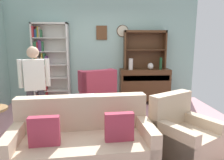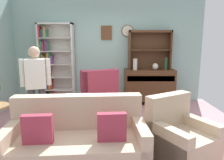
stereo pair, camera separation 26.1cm
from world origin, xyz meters
TOP-DOWN VIEW (x-y plane):
  - ground_plane at (0.00, 0.00)m, footprint 5.40×4.60m
  - wall_back at (0.00, 2.13)m, footprint 5.00×0.09m
  - area_rug at (0.20, -0.30)m, footprint 2.71×1.93m
  - bookshelf at (-1.43, 1.94)m, footprint 0.90×0.30m
  - sideboard at (1.08, 1.86)m, footprint 1.30×0.45m
  - sideboard_hutch at (1.08, 1.97)m, footprint 1.10×0.26m
  - vase_tall at (0.69, 1.78)m, footprint 0.11×0.11m
  - vase_round at (1.21, 1.79)m, footprint 0.15×0.15m
  - bottle_wine at (1.47, 1.77)m, footprint 0.07×0.07m
  - couch_floral at (-0.36, -0.96)m, footprint 1.86×0.98m
  - armchair_floral at (1.07, -0.77)m, footprint 1.04×1.05m
  - wingback_chair at (-0.22, 0.97)m, footprint 1.01×1.02m
  - potted_plant_small at (-1.46, -0.15)m, footprint 0.25×0.25m
  - person_reading at (-1.25, 0.10)m, footprint 0.52×0.29m
  - coffee_table at (-0.31, -0.14)m, footprint 0.80×0.50m
  - book_stack at (-0.26, -0.14)m, footprint 0.21×0.14m

SIDE VIEW (x-z plane):
  - ground_plane at x=0.00m, z-range -0.02..0.00m
  - area_rug at x=0.20m, z-range 0.00..0.01m
  - potted_plant_small at x=-1.46m, z-range 0.03..0.38m
  - armchair_floral at x=1.07m, z-range -0.15..0.73m
  - couch_floral at x=-0.36m, z-range -0.14..0.76m
  - coffee_table at x=-0.31m, z-range 0.14..0.56m
  - wingback_chair at x=-0.22m, z-range -0.14..0.91m
  - book_stack at x=-0.26m, z-range 0.42..0.47m
  - sideboard at x=1.08m, z-range 0.05..0.97m
  - person_reading at x=-1.25m, z-range 0.13..1.69m
  - vase_round at x=1.21m, z-range 0.92..1.09m
  - bookshelf at x=-1.43m, z-range -0.03..2.07m
  - vase_tall at x=0.69m, z-range 0.92..1.21m
  - bottle_wine at x=1.47m, z-range 0.92..1.23m
  - wall_back at x=0.00m, z-range 0.00..2.80m
  - sideboard_hutch at x=1.08m, z-range 1.06..2.06m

